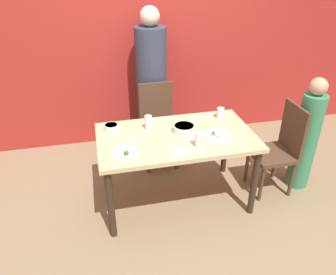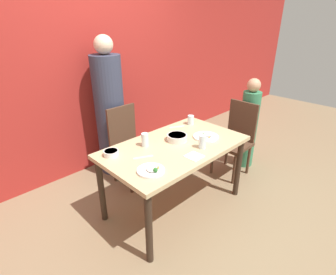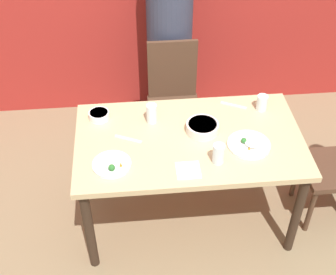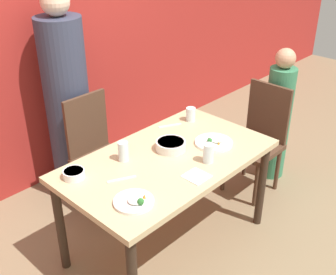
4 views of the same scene
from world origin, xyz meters
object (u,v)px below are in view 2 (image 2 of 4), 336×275
object	(u,v)px
chair_adult_spot	(128,143)
person_adult	(110,114)
plate_rice_adult	(151,170)
glass_water_tall	(202,142)
chair_child_spot	(236,137)
person_child	(248,126)
bowl_curry	(177,137)

from	to	relation	value
chair_adult_spot	person_adult	xyz separation A→B (m)	(0.00, 0.34, 0.29)
plate_rice_adult	glass_water_tall	size ratio (longest dim) A/B	1.76
chair_child_spot	person_adult	world-z (taller)	person_adult
chair_adult_spot	person_child	bearing A→B (deg)	-30.67
person_adult	plate_rice_adult	bearing A→B (deg)	-109.59
person_child	bowl_curry	bearing A→B (deg)	175.16
person_adult	glass_water_tall	world-z (taller)	person_adult
bowl_curry	glass_water_tall	distance (m)	0.29
chair_adult_spot	person_child	xyz separation A→B (m)	(1.35, -0.80, 0.07)
person_child	bowl_curry	size ratio (longest dim) A/B	5.83
person_child	bowl_curry	world-z (taller)	person_child
chair_adult_spot	person_child	size ratio (longest dim) A/B	0.78
person_adult	bowl_curry	xyz separation A→B (m)	(0.11, -1.04, -0.02)
chair_child_spot	glass_water_tall	size ratio (longest dim) A/B	7.18
person_child	plate_rice_adult	world-z (taller)	person_child
person_adult	plate_rice_adult	xyz separation A→B (m)	(-0.46, -1.30, -0.04)
chair_adult_spot	person_adult	size ratio (longest dim) A/B	0.55
chair_child_spot	person_child	distance (m)	0.29
chair_child_spot	glass_water_tall	world-z (taller)	chair_child_spot
plate_rice_adult	chair_adult_spot	bearing A→B (deg)	64.17
chair_adult_spot	bowl_curry	bearing A→B (deg)	-81.21
chair_adult_spot	bowl_curry	size ratio (longest dim) A/B	4.55
chair_child_spot	plate_rice_adult	distance (m)	1.57
plate_rice_adult	person_child	bearing A→B (deg)	4.88
chair_adult_spot	plate_rice_adult	size ratio (longest dim) A/B	4.07
plate_rice_adult	chair_child_spot	bearing A→B (deg)	5.76
bowl_curry	plate_rice_adult	xyz separation A→B (m)	(-0.57, -0.26, -0.02)
glass_water_tall	chair_adult_spot	bearing A→B (deg)	99.16
chair_child_spot	person_adult	size ratio (longest dim) A/B	0.55
chair_adult_spot	chair_child_spot	size ratio (longest dim) A/B	1.00
chair_child_spot	person_adult	distance (m)	1.60
plate_rice_adult	bowl_curry	bearing A→B (deg)	24.51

